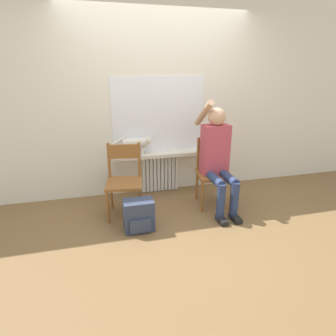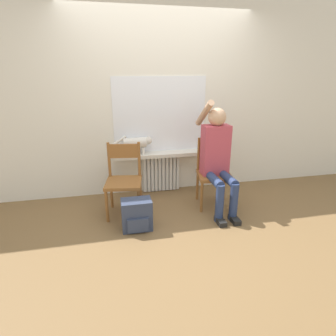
{
  "view_description": "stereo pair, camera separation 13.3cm",
  "coord_description": "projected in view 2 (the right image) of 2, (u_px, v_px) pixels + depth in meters",
  "views": [
    {
      "loc": [
        -0.86,
        -2.68,
        1.72
      ],
      "look_at": [
        0.0,
        0.67,
        0.52
      ],
      "focal_mm": 30.0,
      "sensor_mm": 36.0,
      "label": 1
    },
    {
      "loc": [
        -0.73,
        -2.71,
        1.72
      ],
      "look_at": [
        0.0,
        0.67,
        0.52
      ],
      "focal_mm": 30.0,
      "sensor_mm": 36.0,
      "label": 2
    }
  ],
  "objects": [
    {
      "name": "wall_with_window",
      "position": [
        159.0,
        99.0,
        3.9
      ],
      "size": [
        7.0,
        0.06,
        2.7
      ],
      "color": "white",
      "rests_on": "ground_plane"
    },
    {
      "name": "cat",
      "position": [
        137.0,
        143.0,
        3.9
      ],
      "size": [
        0.56,
        0.14,
        0.27
      ],
      "color": "silver",
      "rests_on": "windowsill"
    },
    {
      "name": "windowsill",
      "position": [
        162.0,
        154.0,
        4.02
      ],
      "size": [
        1.37,
        0.22,
        0.05
      ],
      "color": "silver",
      "rests_on": "radiator"
    },
    {
      "name": "chair_left",
      "position": [
        124.0,
        179.0,
        3.46
      ],
      "size": [
        0.49,
        0.49,
        0.89
      ],
      "rotation": [
        0.0,
        0.0,
        -0.17
      ],
      "color": "brown",
      "rests_on": "ground_plane"
    },
    {
      "name": "backpack",
      "position": [
        137.0,
        215.0,
        3.18
      ],
      "size": [
        0.34,
        0.25,
        0.36
      ],
      "color": "#333D56",
      "rests_on": "ground_plane"
    },
    {
      "name": "person",
      "position": [
        218.0,
        155.0,
        3.51
      ],
      "size": [
        0.36,
        0.99,
        1.4
      ],
      "color": "navy",
      "rests_on": "ground_plane"
    },
    {
      "name": "ground_plane",
      "position": [
        180.0,
        230.0,
        3.21
      ],
      "size": [
        12.0,
        12.0,
        0.0
      ],
      "primitive_type": "plane",
      "color": "brown"
    },
    {
      "name": "chair_right",
      "position": [
        214.0,
        172.0,
        3.7
      ],
      "size": [
        0.49,
        0.49,
        0.89
      ],
      "rotation": [
        0.0,
        0.0,
        -0.17
      ],
      "color": "brown",
      "rests_on": "ground_plane"
    },
    {
      "name": "window_glass",
      "position": [
        160.0,
        115.0,
        3.94
      ],
      "size": [
        1.31,
        0.01,
        1.04
      ],
      "color": "white",
      "rests_on": "windowsill"
    },
    {
      "name": "radiator",
      "position": [
        161.0,
        173.0,
        4.18
      ],
      "size": [
        0.55,
        0.08,
        0.56
      ],
      "color": "silver",
      "rests_on": "ground_plane"
    }
  ]
}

